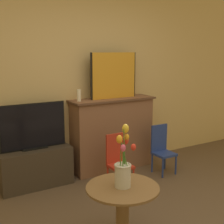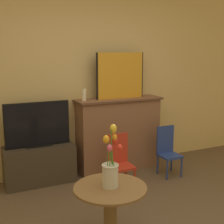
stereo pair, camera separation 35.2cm
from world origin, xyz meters
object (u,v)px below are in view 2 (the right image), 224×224
at_px(tv_monitor, 38,125).
at_px(chair_red, 120,159).
at_px(painting, 120,76).
at_px(chair_blue, 168,149).
at_px(vase_tulips, 111,168).

xyz_separation_m(tv_monitor, chair_red, (0.89, -0.56, -0.41)).
relative_size(painting, tv_monitor, 0.88).
height_order(tv_monitor, chair_blue, tv_monitor).
xyz_separation_m(painting, vase_tulips, (-0.92, -1.67, -0.61)).
height_order(tv_monitor, chair_red, tv_monitor).
height_order(painting, chair_blue, painting).
xyz_separation_m(tv_monitor, vase_tulips, (0.26, -1.64, -0.03)).
bearing_deg(chair_red, tv_monitor, 147.88).
distance_m(chair_blue, vase_tulips, 1.86).
bearing_deg(tv_monitor, chair_blue, -15.72).
xyz_separation_m(painting, chair_blue, (0.48, -0.50, -0.99)).
distance_m(tv_monitor, chair_blue, 1.77).
distance_m(tv_monitor, chair_red, 1.12).
bearing_deg(tv_monitor, chair_red, -32.12).
bearing_deg(chair_blue, painting, 133.99).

